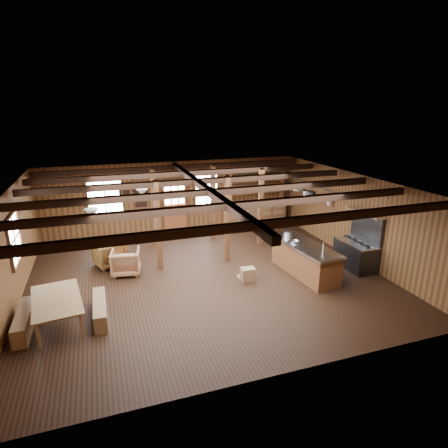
{
  "coord_description": "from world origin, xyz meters",
  "views": [
    {
      "loc": [
        -2.73,
        -9.73,
        4.88
      ],
      "look_at": [
        0.89,
        1.01,
        1.25
      ],
      "focal_mm": 30.0,
      "sensor_mm": 36.0,
      "label": 1
    }
  ],
  "objects_px": {
    "dining_table": "(60,311)",
    "armchair_a": "(109,254)",
    "kitchen_island": "(305,259)",
    "commercial_range": "(357,249)",
    "armchair_b": "(115,252)",
    "armchair_c": "(126,262)"
  },
  "relations": [
    {
      "from": "commercial_range",
      "to": "armchair_c",
      "type": "relative_size",
      "value": 2.14
    },
    {
      "from": "armchair_c",
      "to": "armchair_a",
      "type": "bearing_deg",
      "value": -50.48
    },
    {
      "from": "kitchen_island",
      "to": "armchair_a",
      "type": "xyz_separation_m",
      "value": [
        -5.53,
        2.52,
        -0.08
      ]
    },
    {
      "from": "kitchen_island",
      "to": "armchair_a",
      "type": "distance_m",
      "value": 6.08
    },
    {
      "from": "dining_table",
      "to": "armchair_b",
      "type": "xyz_separation_m",
      "value": [
        1.41,
        3.26,
        0.04
      ]
    },
    {
      "from": "kitchen_island",
      "to": "armchair_b",
      "type": "height_order",
      "value": "kitchen_island"
    },
    {
      "from": "armchair_a",
      "to": "armchair_b",
      "type": "xyz_separation_m",
      "value": [
        0.19,
        0.17,
        -0.03
      ]
    },
    {
      "from": "dining_table",
      "to": "armchair_b",
      "type": "bearing_deg",
      "value": -30.98
    },
    {
      "from": "dining_table",
      "to": "armchair_a",
      "type": "relative_size",
      "value": 2.14
    },
    {
      "from": "kitchen_island",
      "to": "armchair_c",
      "type": "height_order",
      "value": "kitchen_island"
    },
    {
      "from": "armchair_a",
      "to": "armchair_b",
      "type": "bearing_deg",
      "value": -159.14
    },
    {
      "from": "dining_table",
      "to": "armchair_c",
      "type": "relative_size",
      "value": 2.21
    },
    {
      "from": "armchair_a",
      "to": "commercial_range",
      "type": "bearing_deg",
      "value": 140.3
    },
    {
      "from": "dining_table",
      "to": "armchair_a",
      "type": "distance_m",
      "value": 3.33
    },
    {
      "from": "armchair_b",
      "to": "armchair_c",
      "type": "height_order",
      "value": "armchair_c"
    },
    {
      "from": "kitchen_island",
      "to": "commercial_range",
      "type": "bearing_deg",
      "value": -8.04
    },
    {
      "from": "kitchen_island",
      "to": "armchair_a",
      "type": "bearing_deg",
      "value": 149.76
    },
    {
      "from": "armchair_b",
      "to": "armchair_c",
      "type": "bearing_deg",
      "value": 101.82
    },
    {
      "from": "kitchen_island",
      "to": "armchair_c",
      "type": "relative_size",
      "value": 3.06
    },
    {
      "from": "dining_table",
      "to": "armchair_a",
      "type": "xyz_separation_m",
      "value": [
        1.22,
        3.09,
        0.07
      ]
    },
    {
      "from": "kitchen_island",
      "to": "dining_table",
      "type": "distance_m",
      "value": 6.78
    },
    {
      "from": "kitchen_island",
      "to": "dining_table",
      "type": "relative_size",
      "value": 1.38
    }
  ]
}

